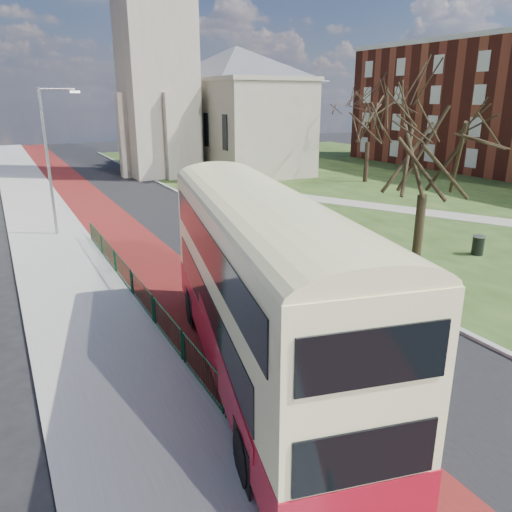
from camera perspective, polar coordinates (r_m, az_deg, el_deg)
ground at (r=15.73m, az=3.26°, el=-11.27°), size 160.00×160.00×0.00m
road_carriageway at (r=33.79m, az=-12.04°, el=4.33°), size 9.00×120.00×0.01m
bus_lane at (r=33.20m, az=-16.52°, el=3.75°), size 3.40×120.00×0.01m
pavement_west at (r=32.73m, az=-23.04°, el=2.96°), size 4.00×120.00×0.12m
kerb_west at (r=32.92m, az=-19.59°, el=3.44°), size 0.25×120.00×0.13m
kerb_east at (r=37.05m, az=-6.03°, el=5.88°), size 0.25×80.00×0.13m
grass_green at (r=47.91m, az=16.88°, el=7.87°), size 40.00×80.00×0.04m
footpath at (r=35.59m, az=23.22°, el=4.03°), size 18.84×32.82×0.03m
pedestrian_railing at (r=17.78m, az=-11.70°, el=-6.07°), size 0.07×24.00×1.12m
gothic_church at (r=53.81m, az=-6.43°, el=23.53°), size 16.38×18.00×40.00m
streetlamp at (r=30.05m, az=-22.47°, el=10.66°), size 2.13×0.18×8.00m
bus at (r=13.26m, az=0.49°, el=-2.90°), size 5.46×12.67×5.16m
winter_tree_near at (r=23.10m, az=19.15°, el=13.18°), size 6.57×6.57×8.84m
winter_tree_far at (r=47.64m, az=12.87°, el=15.98°), size 7.83×7.83×9.32m
litter_bin at (r=27.32m, az=24.04°, el=1.14°), size 0.79×0.79×0.98m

